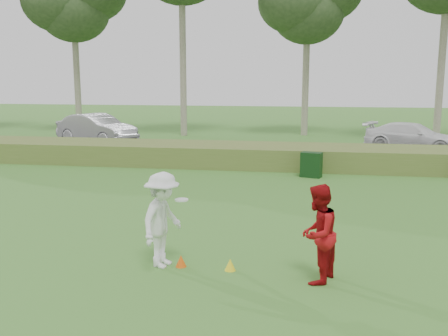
% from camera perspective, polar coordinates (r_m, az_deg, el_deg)
% --- Properties ---
extents(ground, '(120.00, 120.00, 0.00)m').
position_cam_1_polar(ground, '(10.57, -3.73, -10.78)').
color(ground, '#337125').
rests_on(ground, ground).
extents(reed_strip, '(80.00, 3.00, 0.90)m').
position_cam_1_polar(reed_strip, '(21.97, 3.53, 1.45)').
color(reed_strip, '#526829').
rests_on(reed_strip, ground).
extents(park_road, '(80.00, 6.00, 0.06)m').
position_cam_1_polar(park_road, '(26.96, 4.67, 2.16)').
color(park_road, '#2D2D2D').
rests_on(park_road, ground).
extents(tree_2, '(6.50, 6.50, 12.00)m').
position_cam_1_polar(tree_2, '(37.71, -16.86, 17.68)').
color(tree_2, gray).
rests_on(tree_2, ground).
extents(tree_4, '(6.24, 6.24, 11.50)m').
position_cam_1_polar(tree_4, '(34.43, 9.55, 18.09)').
color(tree_4, gray).
rests_on(tree_4, ground).
extents(player_white, '(1.03, 1.39, 1.95)m').
position_cam_1_polar(player_white, '(10.17, -7.03, -5.90)').
color(player_white, white).
rests_on(player_white, ground).
extents(player_red, '(0.99, 1.10, 1.87)m').
position_cam_1_polar(player_red, '(9.50, 10.66, -7.40)').
color(player_red, '#A20D11').
rests_on(player_red, ground).
extents(cone_orange, '(0.22, 0.22, 0.24)m').
position_cam_1_polar(cone_orange, '(10.36, -4.94, -10.53)').
color(cone_orange, '#F0570C').
rests_on(cone_orange, ground).
extents(cone_yellow, '(0.22, 0.22, 0.24)m').
position_cam_1_polar(cone_yellow, '(10.13, 0.71, -10.98)').
color(cone_yellow, yellow).
rests_on(cone_yellow, ground).
extents(utility_cabinet, '(0.87, 0.67, 0.97)m').
position_cam_1_polar(utility_cabinet, '(19.64, 9.95, 0.37)').
color(utility_cabinet, black).
rests_on(utility_cabinet, ground).
extents(car_mid, '(5.46, 3.82, 1.71)m').
position_cam_1_polar(car_mid, '(29.96, -14.35, 4.38)').
color(car_mid, '#B4B4B8').
rests_on(car_mid, park_road).
extents(car_right, '(5.32, 3.87, 1.43)m').
position_cam_1_polar(car_right, '(28.00, 20.78, 3.36)').
color(car_right, white).
rests_on(car_right, park_road).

